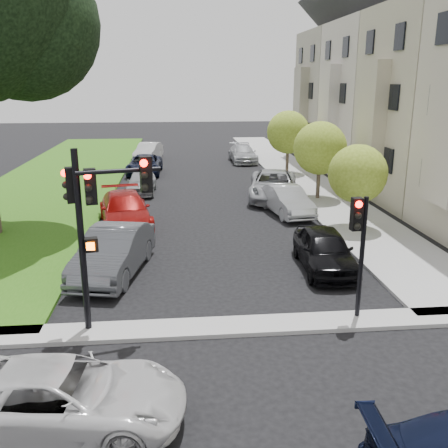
{
  "coord_description": "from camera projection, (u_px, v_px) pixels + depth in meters",
  "views": [
    {
      "loc": [
        -1.44,
        -9.75,
        6.28
      ],
      "look_at": [
        0.0,
        5.0,
        2.0
      ],
      "focal_mm": 40.0,
      "sensor_mm": 36.0,
      "label": 1
    }
  ],
  "objects": [
    {
      "name": "ground",
      "position": [
        246.0,
        371.0,
        11.2
      ],
      "size": [
        140.0,
        140.0,
        0.0
      ],
      "primitive_type": "plane",
      "color": "black",
      "rests_on": "ground"
    },
    {
      "name": "grass_strip",
      "position": [
        62.0,
        177.0,
        33.29
      ],
      "size": [
        8.0,
        44.0,
        0.12
      ],
      "primitive_type": "cube",
      "color": "#295D11",
      "rests_on": "ground"
    },
    {
      "name": "sidewalk_right",
      "position": [
        294.0,
        173.0,
        34.76
      ],
      "size": [
        3.5,
        44.0,
        0.12
      ],
      "primitive_type": "cube",
      "color": "#9E9E9E",
      "rests_on": "ground"
    },
    {
      "name": "sidewalk_cross",
      "position": [
        235.0,
        326.0,
        13.09
      ],
      "size": [
        60.0,
        1.0,
        0.12
      ],
      "primitive_type": "cube",
      "color": "#9E9E9E",
      "rests_on": "ground"
    },
    {
      "name": "house_b",
      "position": [
        448.0,
        67.0,
        25.25
      ],
      "size": [
        7.7,
        7.55,
        15.97
      ],
      "color": "#B0A58A",
      "rests_on": "ground"
    },
    {
      "name": "house_c",
      "position": [
        387.0,
        70.0,
        32.42
      ],
      "size": [
        7.7,
        7.55,
        15.97
      ],
      "color": "silver",
      "rests_on": "ground"
    },
    {
      "name": "house_d",
      "position": [
        349.0,
        72.0,
        39.59
      ],
      "size": [
        7.7,
        7.55,
        15.97
      ],
      "color": "gray",
      "rests_on": "ground"
    },
    {
      "name": "small_tree_a",
      "position": [
        358.0,
        174.0,
        21.03
      ],
      "size": [
        2.48,
        2.48,
        3.72
      ],
      "color": "brown",
      "rests_on": "ground"
    },
    {
      "name": "small_tree_b",
      "position": [
        320.0,
        148.0,
        26.4
      ],
      "size": [
        2.82,
        2.82,
        4.23
      ],
      "color": "brown",
      "rests_on": "ground"
    },
    {
      "name": "small_tree_c",
      "position": [
        288.0,
        132.0,
        33.72
      ],
      "size": [
        2.89,
        2.89,
        4.34
      ],
      "color": "brown",
      "rests_on": "ground"
    },
    {
      "name": "traffic_signal_main",
      "position": [
        95.0,
        209.0,
        12.1
      ],
      "size": [
        2.32,
        0.68,
        4.75
      ],
      "color": "black",
      "rests_on": "ground"
    },
    {
      "name": "traffic_signal_secondary",
      "position": [
        359.0,
        236.0,
        12.93
      ],
      "size": [
        0.44,
        0.35,
        3.43
      ],
      "color": "black",
      "rests_on": "ground"
    },
    {
      "name": "car_cross_near",
      "position": [
        62.0,
        397.0,
        9.22
      ],
      "size": [
        4.81,
        2.56,
        1.29
      ],
      "primitive_type": "imported",
      "rotation": [
        0.0,
        0.0,
        1.48
      ],
      "color": "silver",
      "rests_on": "ground"
    },
    {
      "name": "car_parked_0",
      "position": [
        325.0,
        250.0,
        17.04
      ],
      "size": [
        1.86,
        4.22,
        1.41
      ],
      "primitive_type": "imported",
      "rotation": [
        0.0,
        0.0,
        -0.05
      ],
      "color": "black",
      "rests_on": "ground"
    },
    {
      "name": "car_parked_1",
      "position": [
        287.0,
        201.0,
        24.08
      ],
      "size": [
        2.09,
        4.33,
        1.37
      ],
      "primitive_type": "imported",
      "rotation": [
        0.0,
        0.0,
        0.16
      ],
      "color": "#999BA0",
      "rests_on": "ground"
    },
    {
      "name": "car_parked_2",
      "position": [
        274.0,
        185.0,
        27.17
      ],
      "size": [
        3.55,
        5.91,
        1.53
      ],
      "primitive_type": "imported",
      "rotation": [
        0.0,
        0.0,
        -0.19
      ],
      "color": "#999BA0",
      "rests_on": "ground"
    },
    {
      "name": "car_parked_4",
      "position": [
        243.0,
        154.0,
        39.48
      ],
      "size": [
        1.99,
        4.73,
        1.36
      ],
      "primitive_type": "imported",
      "rotation": [
        0.0,
        0.0,
        0.02
      ],
      "color": "#999BA0",
      "rests_on": "ground"
    },
    {
      "name": "car_parked_5",
      "position": [
        114.0,
        252.0,
        16.56
      ],
      "size": [
        2.59,
        5.03,
        1.58
      ],
      "primitive_type": "imported",
      "rotation": [
        0.0,
        0.0,
        -0.2
      ],
      "color": "#3F4247",
      "rests_on": "ground"
    },
    {
      "name": "car_parked_6",
      "position": [
        125.0,
        210.0,
        22.05
      ],
      "size": [
        2.96,
        5.4,
        1.48
      ],
      "primitive_type": "imported",
      "rotation": [
        0.0,
        0.0,
        0.18
      ],
      "color": "maroon",
      "rests_on": "ground"
    },
    {
      "name": "car_parked_7",
      "position": [
        142.0,
        182.0,
        28.62
      ],
      "size": [
        1.63,
        3.87,
        1.31
      ],
      "primitive_type": "imported",
      "rotation": [
        0.0,
        0.0,
        -0.02
      ],
      "color": "#999BA0",
      "rests_on": "ground"
    },
    {
      "name": "car_parked_8",
      "position": [
        145.0,
        165.0,
        34.42
      ],
      "size": [
        2.41,
        4.86,
        1.32
      ],
      "primitive_type": "imported",
      "rotation": [
        0.0,
        0.0,
        -0.05
      ],
      "color": "black",
      "rests_on": "ground"
    },
    {
      "name": "car_parked_9",
      "position": [
        148.0,
        152.0,
        40.3
      ],
      "size": [
        2.36,
        4.52,
        1.42
      ],
      "primitive_type": "imported",
      "rotation": [
        0.0,
        0.0,
        -0.21
      ],
      "color": "silver",
      "rests_on": "ground"
    }
  ]
}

